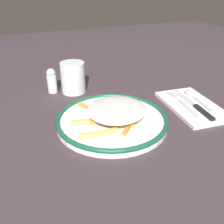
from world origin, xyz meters
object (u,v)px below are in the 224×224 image
at_px(plate, 112,120).
at_px(napkin, 192,106).
at_px(water_glass, 73,78).
at_px(knife, 196,106).
at_px(salt_shaker, 52,80).
at_px(fork, 183,103).
at_px(fries_heap, 115,111).
at_px(spoon, 194,97).

relative_size(plate, napkin, 1.30).
bearing_deg(water_glass, knife, -41.82).
bearing_deg(salt_shaker, napkin, -36.57).
bearing_deg(knife, fork, 128.29).
relative_size(napkin, salt_shaker, 2.74).
bearing_deg(water_glass, plate, -80.87).
height_order(fries_heap, spoon, fries_heap).
bearing_deg(fries_heap, plate, 130.26).
height_order(plate, water_glass, water_glass).
relative_size(fries_heap, fork, 1.33).
distance_m(fries_heap, spoon, 0.29).
relative_size(spoon, salt_shaker, 1.82).
bearing_deg(salt_shaker, water_glass, -19.84).
distance_m(fries_heap, napkin, 0.26).
xyz_separation_m(fries_heap, napkin, (0.26, 0.01, -0.04)).
height_order(spoon, water_glass, water_glass).
bearing_deg(spoon, fork, -158.89).
relative_size(napkin, fork, 1.31).
xyz_separation_m(plate, spoon, (0.29, 0.03, 0.00)).
height_order(fork, water_glass, water_glass).
height_order(plate, fries_heap, fries_heap).
relative_size(plate, salt_shaker, 3.57).
bearing_deg(plate, knife, -4.20).
bearing_deg(knife, fries_heap, 177.33).
bearing_deg(napkin, water_glass, 140.42).
distance_m(napkin, knife, 0.02).
xyz_separation_m(knife, salt_shaker, (-0.37, 0.29, 0.03)).
bearing_deg(spoon, napkin, -132.76).
relative_size(napkin, knife, 1.10).
distance_m(fork, salt_shaker, 0.43).
bearing_deg(knife, plate, 175.80).
xyz_separation_m(spoon, salt_shaker, (-0.40, 0.24, 0.03)).
xyz_separation_m(fries_heap, knife, (0.25, -0.01, -0.03)).
distance_m(fries_heap, knife, 0.26).
xyz_separation_m(knife, spoon, (0.03, 0.05, 0.00)).
bearing_deg(fries_heap, fork, 4.74).
bearing_deg(fork, spoon, 21.11).
bearing_deg(spoon, knife, -122.49).
relative_size(knife, water_glass, 2.04).
height_order(napkin, spoon, spoon).
distance_m(napkin, fork, 0.03).
bearing_deg(napkin, fries_heap, -178.45).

